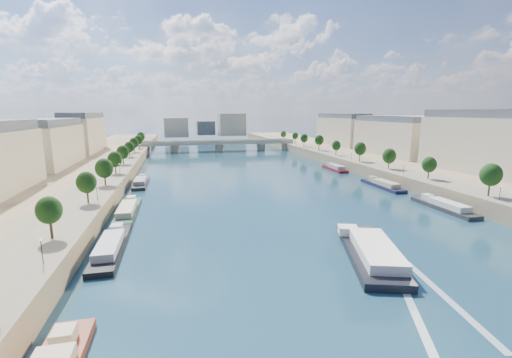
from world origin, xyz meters
TOP-DOWN VIEW (x-y plane):
  - ground at (0.00, 100.00)m, footprint 700.00×700.00m
  - quay_left at (-72.00, 100.00)m, footprint 44.00×520.00m
  - quay_right at (72.00, 100.00)m, footprint 44.00×520.00m
  - pave_left at (-57.00, 100.00)m, footprint 14.00×520.00m
  - pave_right at (57.00, 100.00)m, footprint 14.00×520.00m
  - trees_left at (-55.00, 102.00)m, footprint 4.80×268.80m
  - trees_right at (55.00, 110.00)m, footprint 4.80×268.80m
  - lamps_left at (-52.50, 90.00)m, footprint 0.36×200.36m
  - lamps_right at (52.50, 105.00)m, footprint 0.36×200.36m
  - buildings_left at (-85.00, 112.00)m, footprint 16.00×226.00m
  - buildings_right at (85.00, 112.00)m, footprint 16.00×226.00m
  - skyline at (3.19, 319.52)m, footprint 79.00×42.00m
  - bridge at (0.00, 225.89)m, footprint 112.00×12.00m
  - tour_barge at (5.52, 30.76)m, footprint 16.91×30.51m
  - wake at (5.52, 14.20)m, footprint 15.38×25.77m
  - moored_barges_left at (-45.50, 45.38)m, footprint 5.00×155.98m
  - moored_barges_right at (45.50, 55.30)m, footprint 5.00×159.18m

SIDE VIEW (x-z plane):
  - ground at x=0.00m, z-range 0.00..0.00m
  - wake at x=5.52m, z-range 0.00..0.04m
  - moored_barges_left at x=-45.50m, z-range -0.96..2.64m
  - moored_barges_right at x=45.50m, z-range -0.96..2.64m
  - tour_barge at x=5.52m, z-range -0.85..3.13m
  - quay_left at x=-72.00m, z-range 0.00..5.00m
  - quay_right at x=72.00m, z-range 0.00..5.00m
  - pave_left at x=-57.00m, z-range 5.00..5.10m
  - pave_right at x=57.00m, z-range 5.00..5.10m
  - bridge at x=0.00m, z-range 1.01..9.16m
  - lamps_left at x=-52.50m, z-range 5.64..9.92m
  - lamps_right at x=52.50m, z-range 5.64..9.92m
  - trees_left at x=-55.00m, z-range 6.35..14.61m
  - trees_right at x=55.00m, z-range 6.35..14.61m
  - skyline at x=3.19m, z-range 3.66..25.66m
  - buildings_left at x=-85.00m, z-range 4.85..28.05m
  - buildings_right at x=85.00m, z-range 4.85..28.05m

